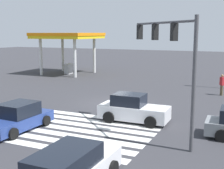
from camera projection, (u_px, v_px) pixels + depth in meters
name	position (u px, v px, depth m)	size (l,w,h in m)	color
ground_plane	(112.00, 104.00, 23.36)	(141.22, 141.22, 0.00)	#333338
crosswalk_markings	(64.00, 128.00, 17.46)	(10.12, 6.30, 0.01)	silver
traffic_signal_mast	(170.00, 49.00, 15.17)	(4.23, 4.23, 6.03)	#47474C
car_0	(18.00, 118.00, 17.05)	(2.18, 4.24, 1.50)	navy
car_5	(133.00, 109.00, 18.61)	(4.14, 1.97, 1.67)	silver
gas_station_canopy	(68.00, 38.00, 39.56)	(7.18, 7.18, 5.24)	yellow
pedestrian	(222.00, 84.00, 26.35)	(0.41, 0.41, 1.80)	brown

